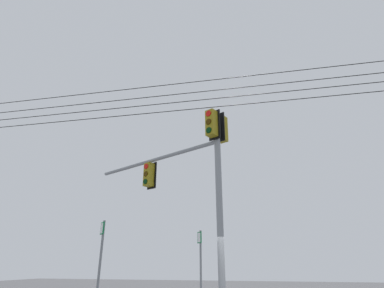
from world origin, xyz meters
TOP-DOWN VIEW (x-y plane):
  - signal_mast_assembly at (1.25, 1.75)m, footprint 3.18×5.83m
  - route_sign_primary at (-0.16, 4.09)m, footprint 0.22×0.22m
  - route_sign_secondary at (2.33, 1.75)m, footprint 0.27×0.20m
  - overhead_wire_span at (0.74, 1.87)m, footprint 1.10×23.10m

SIDE VIEW (x-z plane):
  - route_sign_secondary at x=2.33m, z-range 0.28..3.13m
  - route_sign_primary at x=-0.16m, z-range 0.24..3.19m
  - signal_mast_assembly at x=1.25m, z-range 1.41..7.99m
  - overhead_wire_span at x=0.74m, z-range 6.73..7.93m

